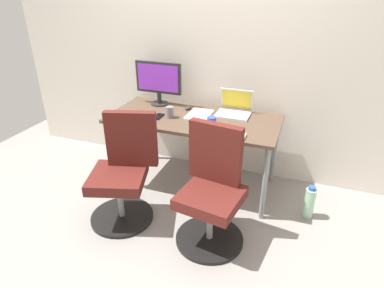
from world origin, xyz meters
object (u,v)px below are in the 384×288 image
office_chair_right (212,192)px  desktop_monitor (158,80)px  open_laptop (234,108)px  water_bottle_on_floor (309,203)px  coffee_mug (211,122)px  office_chair_left (123,174)px

office_chair_right → desktop_monitor: (-0.85, 0.90, 0.55)m
open_laptop → water_bottle_on_floor: bearing=-25.1°
desktop_monitor → open_laptop: bearing=-0.4°
office_chair_right → open_laptop: (-0.06, 0.89, 0.36)m
office_chair_right → coffee_mug: (-0.17, 0.52, 0.35)m
office_chair_right → water_bottle_on_floor: size_ratio=3.03×
office_chair_right → water_bottle_on_floor: bearing=35.5°
coffee_mug → open_laptop: bearing=73.0°
office_chair_right → open_laptop: 0.96m
office_chair_right → office_chair_left: bearing=-179.8°
water_bottle_on_floor → desktop_monitor: (-1.58, 0.37, 0.83)m
office_chair_left → desktop_monitor: size_ratio=1.96×
office_chair_left → open_laptop: 1.20m
desktop_monitor → coffee_mug: desktop_monitor is taller
desktop_monitor → coffee_mug: size_ratio=5.22×
desktop_monitor → open_laptop: desktop_monitor is taller
water_bottle_on_floor → coffee_mug: coffee_mug is taller
desktop_monitor → coffee_mug: (0.67, -0.37, -0.20)m
open_laptop → coffee_mug: open_laptop is taller
water_bottle_on_floor → desktop_monitor: 1.82m
office_chair_left → water_bottle_on_floor: bearing=19.2°
open_laptop → coffee_mug: (-0.11, -0.37, -0.01)m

